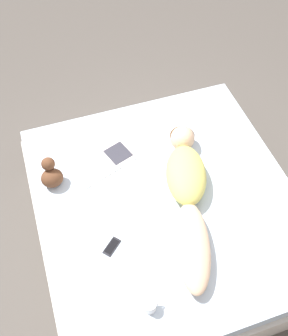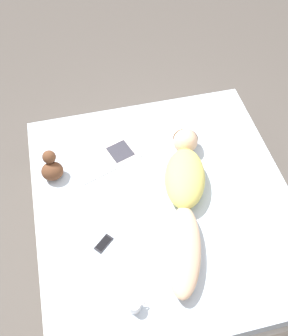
{
  "view_description": "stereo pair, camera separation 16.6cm",
  "coord_description": "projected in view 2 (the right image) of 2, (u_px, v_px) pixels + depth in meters",
  "views": [
    {
      "loc": [
        -0.66,
        -1.43,
        3.05
      ],
      "look_at": [
        -0.09,
        0.29,
        0.57
      ],
      "focal_mm": 42.0,
      "sensor_mm": 36.0,
      "label": 1
    },
    {
      "loc": [
        -0.5,
        -1.47,
        3.05
      ],
      "look_at": [
        -0.09,
        0.29,
        0.57
      ],
      "focal_mm": 42.0,
      "sensor_mm": 36.0,
      "label": 2
    }
  ],
  "objects": [
    {
      "name": "ground_plane",
      "position": [
        162.0,
        232.0,
        3.37
      ],
      "size": [
        12.0,
        12.0,
        0.0
      ],
      "primitive_type": "plane",
      "color": "#4C4742"
    },
    {
      "name": "bed",
      "position": [
        163.0,
        217.0,
        3.17
      ],
      "size": [
        1.98,
        2.11,
        0.52
      ],
      "color": "beige",
      "rests_on": "ground_plane"
    },
    {
      "name": "person",
      "position": [
        185.0,
        194.0,
        2.87
      ],
      "size": [
        0.63,
        1.39,
        0.2
      ],
      "rotation": [
        0.0,
        0.0,
        -0.31
      ],
      "color": "#DBB28E",
      "rests_on": "bed"
    },
    {
      "name": "open_magazine",
      "position": [
        107.0,
        158.0,
        3.18
      ],
      "size": [
        0.59,
        0.43,
        0.01
      ],
      "rotation": [
        0.0,
        0.0,
        0.33
      ],
      "color": "silver",
      "rests_on": "bed"
    },
    {
      "name": "coffee_mug",
      "position": [
        135.0,
        305.0,
        2.44
      ],
      "size": [
        0.12,
        0.08,
        0.09
      ],
      "color": "white",
      "rests_on": "bed"
    },
    {
      "name": "cell_phone",
      "position": [
        104.0,
        243.0,
        2.74
      ],
      "size": [
        0.15,
        0.14,
        0.01
      ],
      "rotation": [
        0.0,
        0.0,
        -0.86
      ],
      "color": "black",
      "rests_on": "bed"
    },
    {
      "name": "plush_toy",
      "position": [
        52.0,
        168.0,
        3.01
      ],
      "size": [
        0.17,
        0.19,
        0.23
      ],
      "color": "brown",
      "rests_on": "bed"
    }
  ]
}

